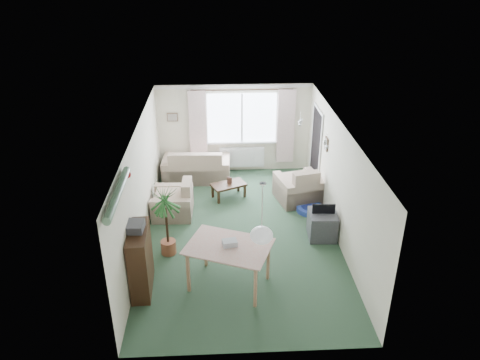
{
  "coord_description": "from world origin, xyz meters",
  "views": [
    {
      "loc": [
        -0.45,
        -8.39,
        5.48
      ],
      "look_at": [
        0.0,
        0.3,
        1.15
      ],
      "focal_mm": 35.0,
      "sensor_mm": 36.0,
      "label": 1
    }
  ],
  "objects_px": {
    "armchair_left": "(172,198)",
    "tv_cube": "(322,225)",
    "houseplant": "(166,221)",
    "sofa": "(196,164)",
    "bookshelf": "(140,260)",
    "dining_table": "(229,266)",
    "armchair_corner": "(299,183)",
    "pet_bed": "(310,209)",
    "coffee_table": "(229,190)"
  },
  "relations": [
    {
      "from": "sofa",
      "to": "tv_cube",
      "type": "distance_m",
      "value": 3.98
    },
    {
      "from": "sofa",
      "to": "pet_bed",
      "type": "xyz_separation_m",
      "value": [
        2.66,
        -1.84,
        -0.37
      ]
    },
    {
      "from": "tv_cube",
      "to": "bookshelf",
      "type": "bearing_deg",
      "value": -154.21
    },
    {
      "from": "coffee_table",
      "to": "bookshelf",
      "type": "bearing_deg",
      "value": -116.17
    },
    {
      "from": "armchair_corner",
      "to": "houseplant",
      "type": "xyz_separation_m",
      "value": [
        -2.95,
        -2.06,
        0.3
      ]
    },
    {
      "from": "armchair_left",
      "to": "dining_table",
      "type": "distance_m",
      "value": 2.85
    },
    {
      "from": "sofa",
      "to": "armchair_left",
      "type": "relative_size",
      "value": 1.85
    },
    {
      "from": "tv_cube",
      "to": "coffee_table",
      "type": "bearing_deg",
      "value": 138.95
    },
    {
      "from": "armchair_left",
      "to": "pet_bed",
      "type": "xyz_separation_m",
      "value": [
        3.15,
        -0.03,
        -0.36
      ]
    },
    {
      "from": "houseplant",
      "to": "pet_bed",
      "type": "xyz_separation_m",
      "value": [
        3.12,
        1.5,
        -0.69
      ]
    },
    {
      "from": "sofa",
      "to": "tv_cube",
      "type": "relative_size",
      "value": 2.78
    },
    {
      "from": "armchair_corner",
      "to": "houseplant",
      "type": "height_order",
      "value": "houseplant"
    },
    {
      "from": "coffee_table",
      "to": "pet_bed",
      "type": "distance_m",
      "value": 2.01
    },
    {
      "from": "armchair_left",
      "to": "coffee_table",
      "type": "relative_size",
      "value": 1.16
    },
    {
      "from": "armchair_left",
      "to": "dining_table",
      "type": "xyz_separation_m",
      "value": [
        1.2,
        -2.58,
        -0.0
      ]
    },
    {
      "from": "armchair_left",
      "to": "pet_bed",
      "type": "height_order",
      "value": "armchair_left"
    },
    {
      "from": "dining_table",
      "to": "houseplant",
      "type": "bearing_deg",
      "value": 138.23
    },
    {
      "from": "coffee_table",
      "to": "armchair_corner",
      "type": "bearing_deg",
      "value": -7.34
    },
    {
      "from": "pet_bed",
      "to": "sofa",
      "type": "bearing_deg",
      "value": 145.31
    },
    {
      "from": "armchair_left",
      "to": "coffee_table",
      "type": "xyz_separation_m",
      "value": [
        1.3,
        0.74,
        -0.24
      ]
    },
    {
      "from": "armchair_left",
      "to": "bookshelf",
      "type": "relative_size",
      "value": 0.78
    },
    {
      "from": "armchair_corner",
      "to": "tv_cube",
      "type": "height_order",
      "value": "armchair_corner"
    },
    {
      "from": "tv_cube",
      "to": "houseplant",
      "type": "bearing_deg",
      "value": -169.18
    },
    {
      "from": "dining_table",
      "to": "pet_bed",
      "type": "bearing_deg",
      "value": 52.6
    },
    {
      "from": "bookshelf",
      "to": "armchair_corner",
      "type": "bearing_deg",
      "value": 40.61
    },
    {
      "from": "sofa",
      "to": "bookshelf",
      "type": "distance_m",
      "value": 4.47
    },
    {
      "from": "armchair_corner",
      "to": "dining_table",
      "type": "bearing_deg",
      "value": 46.42
    },
    {
      "from": "houseplant",
      "to": "sofa",
      "type": "bearing_deg",
      "value": 82.19
    },
    {
      "from": "bookshelf",
      "to": "houseplant",
      "type": "height_order",
      "value": "houseplant"
    },
    {
      "from": "houseplant",
      "to": "armchair_corner",
      "type": "bearing_deg",
      "value": 34.97
    },
    {
      "from": "dining_table",
      "to": "armchair_corner",
      "type": "bearing_deg",
      "value": 60.32
    },
    {
      "from": "armchair_corner",
      "to": "armchair_left",
      "type": "xyz_separation_m",
      "value": [
        -2.98,
        -0.53,
        -0.03
      ]
    },
    {
      "from": "coffee_table",
      "to": "bookshelf",
      "type": "height_order",
      "value": "bookshelf"
    },
    {
      "from": "tv_cube",
      "to": "armchair_corner",
      "type": "bearing_deg",
      "value": 100.86
    },
    {
      "from": "sofa",
      "to": "dining_table",
      "type": "bearing_deg",
      "value": 101.37
    },
    {
      "from": "armchair_corner",
      "to": "sofa",
      "type": "bearing_deg",
      "value": -41.13
    },
    {
      "from": "bookshelf",
      "to": "armchair_left",
      "type": "bearing_deg",
      "value": 79.92
    },
    {
      "from": "dining_table",
      "to": "bookshelf",
      "type": "bearing_deg",
      "value": -179.86
    },
    {
      "from": "armchair_corner",
      "to": "dining_table",
      "type": "xyz_separation_m",
      "value": [
        -1.77,
        -3.11,
        -0.03
      ]
    },
    {
      "from": "armchair_corner",
      "to": "dining_table",
      "type": "height_order",
      "value": "armchair_corner"
    },
    {
      "from": "armchair_left",
      "to": "coffee_table",
      "type": "distance_m",
      "value": 1.51
    },
    {
      "from": "armchair_left",
      "to": "tv_cube",
      "type": "xyz_separation_m",
      "value": [
        3.2,
        -1.1,
        -0.14
      ]
    },
    {
      "from": "armchair_left",
      "to": "tv_cube",
      "type": "height_order",
      "value": "armchair_left"
    },
    {
      "from": "tv_cube",
      "to": "armchair_left",
      "type": "bearing_deg",
      "value": 164.06
    },
    {
      "from": "coffee_table",
      "to": "bookshelf",
      "type": "xyz_separation_m",
      "value": [
        -1.64,
        -3.33,
        0.42
      ]
    },
    {
      "from": "armchair_left",
      "to": "dining_table",
      "type": "relative_size",
      "value": 0.7
    },
    {
      "from": "armchair_corner",
      "to": "dining_table",
      "type": "distance_m",
      "value": 3.58
    },
    {
      "from": "sofa",
      "to": "armchair_left",
      "type": "bearing_deg",
      "value": 77.04
    },
    {
      "from": "tv_cube",
      "to": "pet_bed",
      "type": "xyz_separation_m",
      "value": [
        -0.05,
        1.06,
        -0.22
      ]
    },
    {
      "from": "bookshelf",
      "to": "dining_table",
      "type": "height_order",
      "value": "bookshelf"
    }
  ]
}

